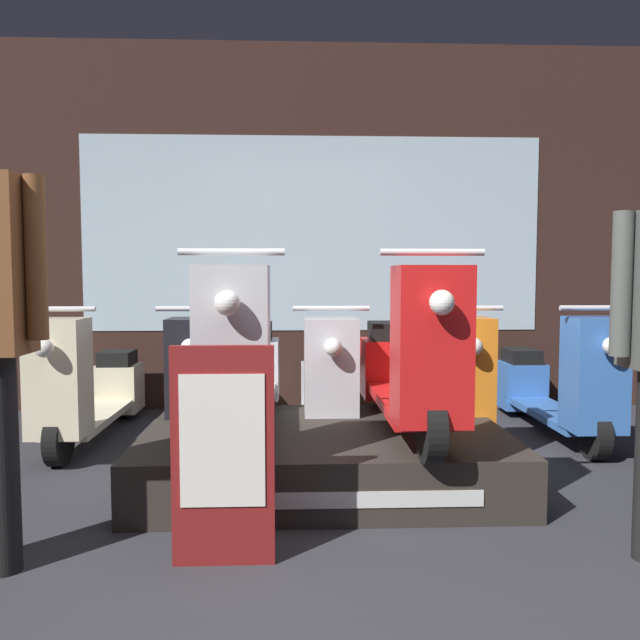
{
  "coord_description": "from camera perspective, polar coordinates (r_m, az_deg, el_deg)",
  "views": [
    {
      "loc": [
        -0.15,
        -2.33,
        1.18
      ],
      "look_at": [
        0.01,
        1.69,
        0.9
      ],
      "focal_mm": 35.0,
      "sensor_mm": 36.0,
      "label": 1
    }
  ],
  "objects": [
    {
      "name": "scooter_backrow_4",
      "position": [
        4.93,
        20.79,
        -5.57
      ],
      "size": [
        0.48,
        1.75,
        0.99
      ],
      "color": "black",
      "rests_on": "ground_plane"
    },
    {
      "name": "price_sign_board",
      "position": [
        2.61,
        -8.86,
        -12.09
      ],
      "size": [
        0.42,
        0.04,
        0.9
      ],
      "color": "maroon",
      "rests_on": "ground_plane"
    },
    {
      "name": "scooter_backrow_2",
      "position": [
        4.55,
        0.59,
        -6.1
      ],
      "size": [
        0.48,
        1.75,
        0.99
      ],
      "color": "black",
      "rests_on": "ground_plane"
    },
    {
      "name": "scooter_backrow_1",
      "position": [
        4.58,
        -10.13,
        -6.08
      ],
      "size": [
        0.48,
        1.75,
        0.99
      ],
      "color": "black",
      "rests_on": "ground_plane"
    },
    {
      "name": "scooter_display_right",
      "position": [
        3.51,
        8.05,
        -4.02
      ],
      "size": [
        0.48,
        1.75,
        0.99
      ],
      "color": "black",
      "rests_on": "display_platform"
    },
    {
      "name": "ground_plane",
      "position": [
        2.62,
        1.45,
        -22.74
      ],
      "size": [
        30.0,
        30.0,
        0.0
      ],
      "primitive_type": "plane",
      "color": "#2D2D33"
    },
    {
      "name": "scooter_display_left",
      "position": [
        3.47,
        -7.03,
        -4.11
      ],
      "size": [
        0.48,
        1.75,
        0.99
      ],
      "color": "black",
      "rests_on": "display_platform"
    },
    {
      "name": "display_platform",
      "position": [
        3.64,
        0.49,
        -12.3
      ],
      "size": [
        2.03,
        1.34,
        0.31
      ],
      "color": "#2D2823",
      "rests_on": "ground_plane"
    },
    {
      "name": "scooter_backrow_3",
      "position": [
        4.67,
        11.11,
        -5.91
      ],
      "size": [
        0.48,
        1.75,
        0.99
      ],
      "color": "black",
      "rests_on": "ground_plane"
    },
    {
      "name": "scooter_backrow_0",
      "position": [
        4.77,
        -20.33,
        -5.87
      ],
      "size": [
        0.48,
        1.75,
        0.99
      ],
      "color": "black",
      "rests_on": "ground_plane"
    },
    {
      "name": "shop_wall_back",
      "position": [
        5.58,
        -0.71,
        8.33
      ],
      "size": [
        7.29,
        0.09,
        3.2
      ],
      "color": "#331E19",
      "rests_on": "ground_plane"
    }
  ]
}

